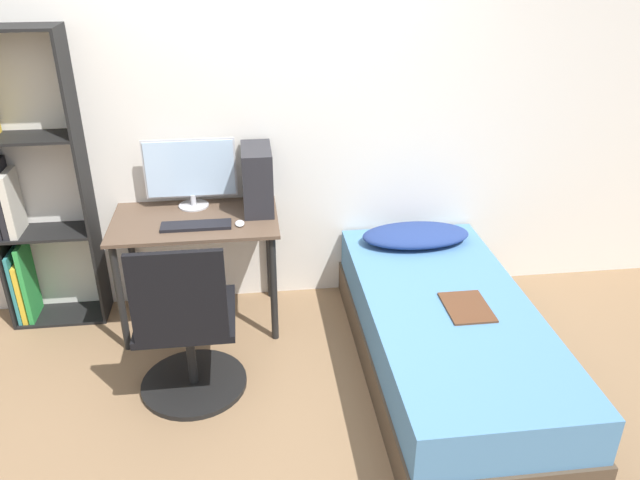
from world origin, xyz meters
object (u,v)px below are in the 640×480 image
object	(u,v)px
office_chair	(187,337)
monitor	(190,171)
bed	(445,338)
keyboard	(196,226)
pc_tower	(257,179)
bookshelf	(19,191)

from	to	relation	value
office_chair	monitor	xyz separation A→B (m)	(0.01, 0.92, 0.60)
bed	keyboard	distance (m)	1.61
monitor	keyboard	xyz separation A→B (m)	(0.03, -0.32, -0.23)
bed	pc_tower	bearing A→B (deg)	141.53
bed	pc_tower	distance (m)	1.49
office_chair	bed	world-z (taller)	office_chair
keyboard	pc_tower	size ratio (longest dim) A/B	1.04
office_chair	bed	xyz separation A→B (m)	(1.45, 0.02, -0.15)
keyboard	bed	bearing A→B (deg)	-22.64
office_chair	bed	size ratio (longest dim) A/B	0.49
office_chair	monitor	size ratio (longest dim) A/B	1.73
monitor	pc_tower	xyz separation A→B (m)	(0.41, -0.09, -0.04)
bookshelf	bed	bearing A→B (deg)	-19.61
bed	bookshelf	bearing A→B (deg)	160.39
bookshelf	office_chair	xyz separation A→B (m)	(1.01, -0.90, -0.53)
bed	office_chair	bearing A→B (deg)	-179.29
bookshelf	keyboard	distance (m)	1.11
bed	keyboard	world-z (taller)	keyboard
bookshelf	pc_tower	size ratio (longest dim) A/B	4.65
bookshelf	office_chair	size ratio (longest dim) A/B	1.89
bed	keyboard	bearing A→B (deg)	157.36
bed	monitor	size ratio (longest dim) A/B	3.56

